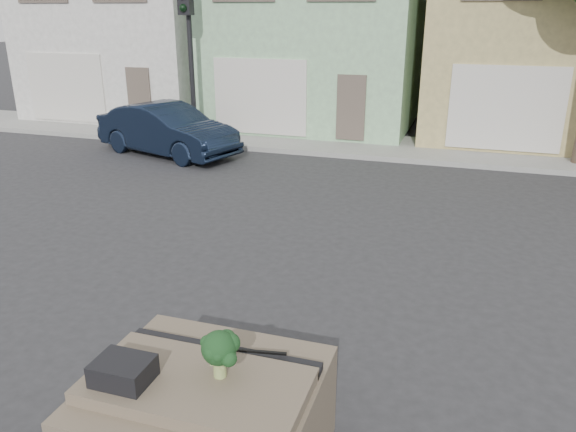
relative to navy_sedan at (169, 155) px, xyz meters
The scene contains 11 objects.
ground_plane 10.20m from the navy_sedan, 50.32° to the right, with size 120.00×120.00×0.00m, color #303033.
sidewalk 7.03m from the navy_sedan, 22.15° to the left, with size 40.00×3.00×0.15m, color gray.
townhouse_white 8.87m from the navy_sedan, 124.01° to the left, with size 7.20×8.20×7.55m, color silver.
townhouse_mint 8.22m from the navy_sedan, 65.63° to the left, with size 7.20×8.20×7.55m, color #95C595.
townhouse_tan 13.00m from the navy_sedan, 32.32° to the left, with size 7.20×8.20×7.55m, color tan.
navy_sedan is the anchor object (origin of this frame).
traffic_signal 3.04m from the navy_sedan, 89.55° to the left, with size 0.40×0.40×5.10m, color black.
car_dashboard 12.67m from the navy_sedan, 59.02° to the right, with size 2.00×1.80×1.12m, color brown.
instrument_hump 12.73m from the navy_sedan, 62.09° to the right, with size 0.48×0.38×0.20m, color black.
wiper_arm 12.53m from the navy_sedan, 57.02° to the right, with size 0.70×0.03×0.02m, color black.
broccoli 12.84m from the navy_sedan, 58.44° to the right, with size 0.36×0.36×0.44m, color #133215.
Camera 1 is at (1.99, -6.73, 4.10)m, focal length 35.00 mm.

